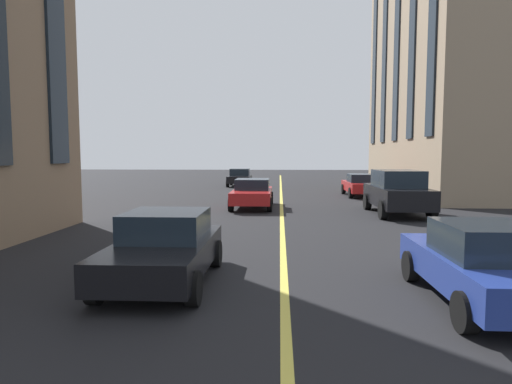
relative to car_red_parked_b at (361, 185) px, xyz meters
name	(u,v)px	position (x,y,z in m)	size (l,w,h in m)	color
lane_centre_line	(282,233)	(-12.88, 4.90, -0.70)	(80.00, 0.16, 0.01)	#D8C64C
car_red_parked_b	(361,185)	(0.00, 0.00, 0.00)	(4.40, 1.95, 1.37)	#B21E1E
car_black_near	(397,192)	(-8.10, 0.00, 0.27)	(4.70, 2.14, 1.88)	black
car_blue_far	(486,264)	(-19.42, 1.52, 0.00)	(3.90, 1.89, 1.40)	navy
car_red_parked_a	(252,193)	(-6.07, 6.31, 0.00)	(4.40, 1.95, 1.37)	#B21E1E
car_black_mid	(240,177)	(8.35, 8.23, 0.00)	(3.90, 1.89, 1.40)	black
car_black_trailing	(165,247)	(-18.44, 7.27, 0.00)	(3.90, 1.89, 1.40)	black
building_right_near	(466,0)	(2.50, -6.84, 11.65)	(16.74, 8.61, 24.69)	gray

